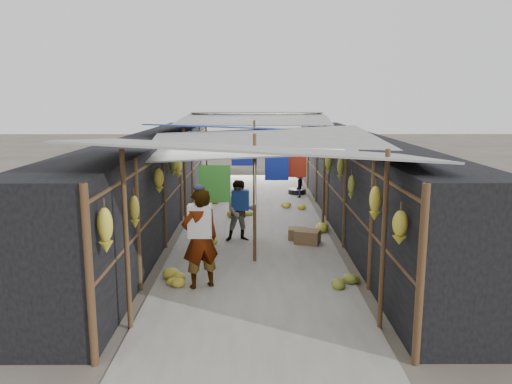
{
  "coord_description": "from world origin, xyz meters",
  "views": [
    {
      "loc": [
        -0.02,
        -6.72,
        3.27
      ],
      "look_at": [
        0.03,
        4.03,
        1.25
      ],
      "focal_mm": 35.0,
      "sensor_mm": 36.0,
      "label": 1
    }
  ],
  "objects_px": {
    "vendor_seated": "(299,184)",
    "shopper_blue": "(240,211)",
    "black_basin": "(297,192)",
    "vendor_elderly": "(200,239)",
    "crate_near": "(308,237)"
  },
  "relations": [
    {
      "from": "crate_near",
      "to": "vendor_seated",
      "type": "bearing_deg",
      "value": 105.47
    },
    {
      "from": "crate_near",
      "to": "shopper_blue",
      "type": "relative_size",
      "value": 0.38
    },
    {
      "from": "black_basin",
      "to": "vendor_seated",
      "type": "xyz_separation_m",
      "value": [
        -0.01,
        -0.65,
        0.36
      ]
    },
    {
      "from": "vendor_seated",
      "to": "shopper_blue",
      "type": "bearing_deg",
      "value": -10.14
    },
    {
      "from": "crate_near",
      "to": "black_basin",
      "type": "xyz_separation_m",
      "value": [
        0.28,
        6.01,
        -0.07
      ]
    },
    {
      "from": "crate_near",
      "to": "black_basin",
      "type": "bearing_deg",
      "value": 105.65
    },
    {
      "from": "vendor_elderly",
      "to": "vendor_seated",
      "type": "height_order",
      "value": "vendor_elderly"
    },
    {
      "from": "black_basin",
      "to": "vendor_seated",
      "type": "bearing_deg",
      "value": -91.17
    },
    {
      "from": "shopper_blue",
      "to": "black_basin",
      "type": "bearing_deg",
      "value": 65.96
    },
    {
      "from": "vendor_elderly",
      "to": "black_basin",
      "type": "bearing_deg",
      "value": -129.79
    },
    {
      "from": "black_basin",
      "to": "shopper_blue",
      "type": "xyz_separation_m",
      "value": [
        -1.82,
        -5.77,
        0.63
      ]
    },
    {
      "from": "vendor_elderly",
      "to": "shopper_blue",
      "type": "xyz_separation_m",
      "value": [
        0.62,
        2.91,
        -0.17
      ]
    },
    {
      "from": "black_basin",
      "to": "vendor_elderly",
      "type": "xyz_separation_m",
      "value": [
        -2.43,
        -8.68,
        0.79
      ]
    },
    {
      "from": "black_basin",
      "to": "vendor_elderly",
      "type": "height_order",
      "value": "vendor_elderly"
    },
    {
      "from": "black_basin",
      "to": "crate_near",
      "type": "bearing_deg",
      "value": -92.66
    }
  ]
}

